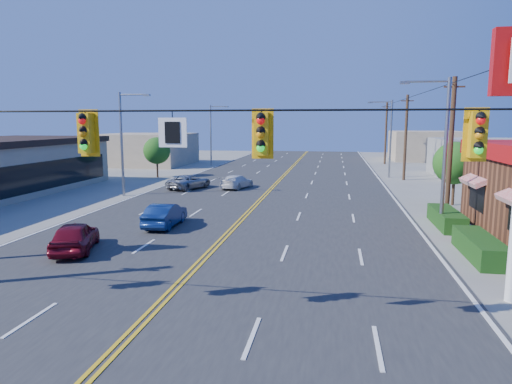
% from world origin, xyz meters
% --- Properties ---
extents(ground, '(160.00, 160.00, 0.00)m').
position_xyz_m(ground, '(0.00, 0.00, 0.00)').
color(ground, gray).
rests_on(ground, ground).
extents(road, '(20.00, 120.00, 0.06)m').
position_xyz_m(road, '(0.00, 20.00, 0.03)').
color(road, '#2D2D30').
rests_on(road, ground).
extents(signal_span, '(24.32, 0.34, 9.00)m').
position_xyz_m(signal_span, '(-0.12, 0.00, 4.89)').
color(signal_span, '#47301E').
rests_on(signal_span, ground).
extents(streetlight_se, '(2.55, 0.25, 8.00)m').
position_xyz_m(streetlight_se, '(10.79, 14.00, 4.51)').
color(streetlight_se, gray).
rests_on(streetlight_se, ground).
extents(streetlight_ne, '(2.55, 0.25, 8.00)m').
position_xyz_m(streetlight_ne, '(10.79, 38.00, 4.51)').
color(streetlight_ne, gray).
rests_on(streetlight_ne, ground).
extents(streetlight_sw, '(2.55, 0.25, 8.00)m').
position_xyz_m(streetlight_sw, '(-10.79, 22.00, 4.51)').
color(streetlight_sw, gray).
rests_on(streetlight_sw, ground).
extents(streetlight_nw, '(2.55, 0.25, 8.00)m').
position_xyz_m(streetlight_nw, '(-10.79, 48.00, 4.51)').
color(streetlight_nw, gray).
rests_on(streetlight_nw, ground).
extents(utility_pole_near, '(0.28, 0.28, 8.40)m').
position_xyz_m(utility_pole_near, '(12.20, 18.00, 4.20)').
color(utility_pole_near, '#47301E').
rests_on(utility_pole_near, ground).
extents(utility_pole_mid, '(0.28, 0.28, 8.40)m').
position_xyz_m(utility_pole_mid, '(12.20, 36.00, 4.20)').
color(utility_pole_mid, '#47301E').
rests_on(utility_pole_mid, ground).
extents(utility_pole_far, '(0.28, 0.28, 8.40)m').
position_xyz_m(utility_pole_far, '(12.20, 54.00, 4.20)').
color(utility_pole_far, '#47301E').
rests_on(utility_pole_far, ground).
extents(tree_kfc_rear, '(2.94, 2.94, 4.41)m').
position_xyz_m(tree_kfc_rear, '(13.50, 22.00, 2.93)').
color(tree_kfc_rear, '#47301E').
rests_on(tree_kfc_rear, ground).
extents(tree_west, '(2.80, 2.80, 4.20)m').
position_xyz_m(tree_west, '(-13.00, 34.00, 2.79)').
color(tree_west, '#47301E').
rests_on(tree_west, ground).
extents(bld_east_mid, '(12.00, 10.00, 4.00)m').
position_xyz_m(bld_east_mid, '(22.00, 40.00, 2.00)').
color(bld_east_mid, gray).
rests_on(bld_east_mid, ground).
extents(bld_west_far, '(11.00, 12.00, 4.20)m').
position_xyz_m(bld_west_far, '(-20.00, 48.00, 2.10)').
color(bld_west_far, tan).
rests_on(bld_west_far, ground).
extents(bld_east_far, '(10.00, 10.00, 4.40)m').
position_xyz_m(bld_east_far, '(19.00, 62.00, 2.20)').
color(bld_east_far, tan).
rests_on(bld_east_far, ground).
extents(car_magenta, '(2.72, 4.19, 1.33)m').
position_xyz_m(car_magenta, '(-5.93, 6.77, 0.66)').
color(car_magenta, maroon).
rests_on(car_magenta, ground).
extents(car_blue, '(1.42, 3.88, 1.27)m').
position_xyz_m(car_blue, '(-3.78, 12.10, 0.64)').
color(car_blue, navy).
rests_on(car_blue, ground).
extents(car_white, '(2.62, 4.26, 1.15)m').
position_xyz_m(car_white, '(-2.99, 27.12, 0.58)').
color(car_white, silver).
rests_on(car_white, ground).
extents(car_silver, '(3.39, 4.81, 1.22)m').
position_xyz_m(car_silver, '(-6.96, 26.14, 0.61)').
color(car_silver, '#97989C').
rests_on(car_silver, ground).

